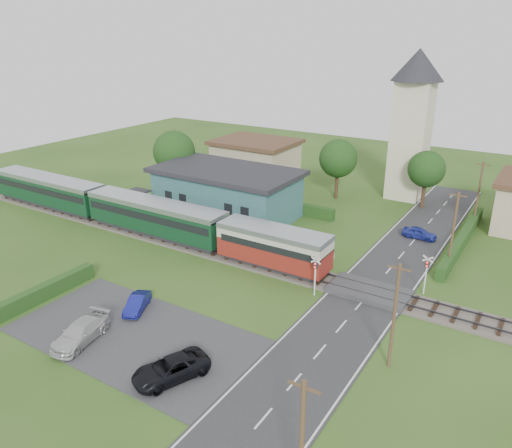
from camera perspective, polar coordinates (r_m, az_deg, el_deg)
The scene contains 30 objects.
ground at distance 42.86m, azimuth -0.85°, elevation -5.66°, with size 120.00×120.00×0.00m, color #2D4C19.
railway_track at distance 44.32m, azimuth 0.56°, elevation -4.54°, with size 76.00×3.20×0.49m.
road at distance 38.97m, azimuth 11.75°, elevation -9.04°, with size 6.00×70.00×0.05m, color #28282B.
car_park at distance 35.71m, azimuth -13.73°, elevation -12.25°, with size 17.00×9.00×0.08m, color #333335.
crossing_deck at distance 40.54m, azimuth 12.80°, elevation -7.55°, with size 6.20×3.40×0.45m, color #333335.
platform at distance 52.01m, azimuth -7.00°, elevation -0.55°, with size 30.00×3.00×0.45m, color gray.
equipment_hut at distance 56.63m, azimuth -13.40°, elevation 2.49°, with size 2.30×2.30×2.55m.
station_building at distance 55.52m, azimuth -3.37°, elevation 3.69°, with size 16.00×9.00×5.30m.
train at distance 52.70m, azimuth -13.96°, elevation 1.52°, with size 43.20×2.90×3.40m.
church_tower at distance 62.77m, azimuth 17.52°, elevation 11.88°, with size 6.00×6.00×17.60m.
house_west at distance 69.39m, azimuth -0.04°, elevation 7.39°, with size 10.80×8.80×5.50m.
hedge_carpark at distance 42.05m, azimuth -23.03°, elevation -7.14°, with size 0.80×9.00×1.20m, color #193814.
hedge_roadside at distance 52.01m, azimuth 22.51°, elevation -1.65°, with size 0.80×18.00×1.20m, color #193814.
hedge_station at distance 59.69m, azimuth -0.83°, elevation 2.93°, with size 22.00×0.80×1.30m, color #193814.
tree_a at distance 63.12m, azimuth -9.33°, elevation 8.13°, with size 5.20×5.20×8.00m.
tree_b at distance 61.30m, azimuth 9.37°, elevation 7.39°, with size 4.60×4.60×7.34m.
tree_c at distance 60.30m, azimuth 18.91°, elevation 5.93°, with size 4.20×4.20×6.78m.
utility_pole_b at distance 31.15m, azimuth 15.52°, elevation -10.01°, with size 1.40×0.22×7.00m.
utility_pole_c at distance 45.38m, azimuth 21.61°, elevation -0.65°, with size 1.40×0.22×7.00m.
utility_pole_d at distance 56.68m, azimuth 24.08°, elevation 3.20°, with size 1.40×0.22×7.00m.
crossing_signal_near at distance 38.81m, azimuth 6.80°, elevation -5.30°, with size 0.84×0.28×3.28m.
crossing_signal_far at distance 40.95m, azimuth 18.91°, elevation -4.90°, with size 0.84×0.28×3.28m.
streetlamp_west at distance 69.37m, azimuth -7.21°, elevation 7.43°, with size 0.30×0.30×5.15m.
streetlamp_east at distance 61.45m, azimuth 26.40°, elevation 3.55°, with size 0.30×0.30×5.15m.
car_on_road at distance 52.15m, azimuth 18.19°, elevation -0.98°, with size 1.34×3.32×1.13m, color #2430A1.
car_park_blue at distance 38.21m, azimuth -13.44°, elevation -8.81°, with size 1.15×3.30×1.09m, color navy.
car_park_silver at distance 35.67m, azimuth -19.43°, elevation -11.61°, with size 1.89×4.65×1.35m, color #BCBCBC.
car_park_dark at distance 31.09m, azimuth -9.72°, elevation -15.98°, with size 2.14×4.65×1.29m, color black.
pedestrian_near at distance 49.00m, azimuth -2.32°, elevation -0.37°, with size 0.67×0.44×1.83m, color gray.
pedestrian_far at distance 56.86m, azimuth -13.38°, elevation 2.07°, with size 0.81×0.63×1.66m, color gray.
Camera 1 is at (20.85, -32.05, 19.37)m, focal length 35.00 mm.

